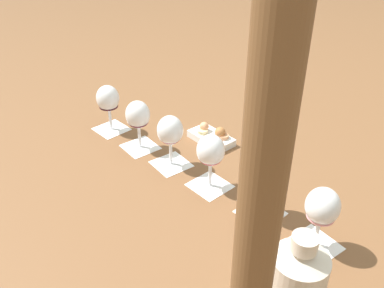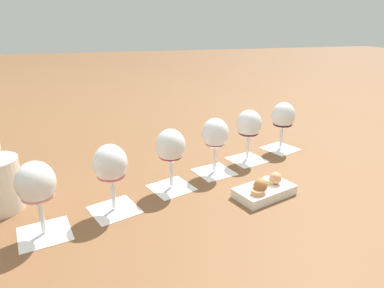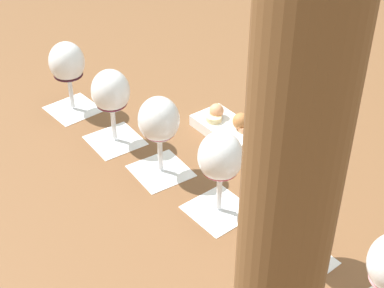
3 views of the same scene
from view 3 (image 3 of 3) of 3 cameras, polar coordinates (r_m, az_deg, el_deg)
name	(u,v)px [view 3 (image 3 of 3)]	position (r m, az deg, el deg)	size (l,w,h in m)	color
ground_plane	(194,192)	(1.08, 0.17, -4.64)	(8.00, 8.00, 0.00)	brown
tasting_card_1	(296,260)	(0.97, 10.07, -10.98)	(0.13, 0.13, 0.00)	white
tasting_card_2	(219,210)	(1.04, 2.60, -6.40)	(0.13, 0.13, 0.00)	white
tasting_card_3	(161,171)	(1.13, -3.04, -2.61)	(0.12, 0.12, 0.00)	white
tasting_card_4	(115,140)	(1.22, -7.46, 0.36)	(0.13, 0.12, 0.00)	white
tasting_card_5	(73,109)	(1.33, -11.44, 3.35)	(0.13, 0.13, 0.00)	white
wine_glass_1	(304,208)	(0.89, 10.78, -6.14)	(0.08, 0.08, 0.16)	white
wine_glass_2	(220,161)	(0.97, 2.76, -1.61)	(0.08, 0.08, 0.16)	white
wine_glass_3	(159,123)	(1.06, -3.22, 2.01)	(0.08, 0.08, 0.16)	white
wine_glass_4	(111,95)	(1.16, -7.87, 4.77)	(0.08, 0.08, 0.16)	white
wine_glass_5	(67,65)	(1.28, -12.01, 7.50)	(0.08, 0.08, 0.16)	white
snack_dish	(228,127)	(1.22, 3.49, 1.69)	(0.17, 0.12, 0.06)	white
umbrella_pole	(285,232)	(0.39, 9.02, -8.44)	(0.06, 0.06, 0.85)	brown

